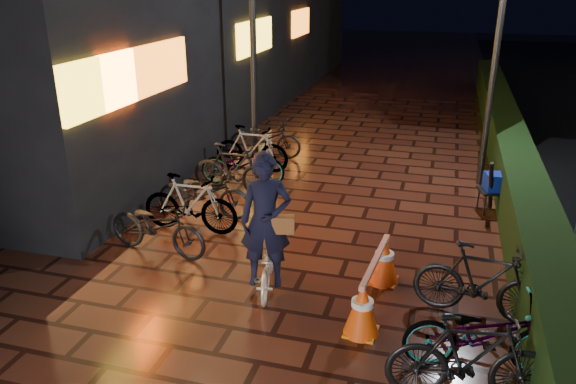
% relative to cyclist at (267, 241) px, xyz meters
% --- Properties ---
extents(ground, '(80.00, 80.00, 0.00)m').
position_rel_cyclist_xyz_m(ground, '(0.40, -0.48, -0.77)').
color(ground, '#381911').
rests_on(ground, ground).
extents(hedge, '(0.70, 20.00, 1.00)m').
position_rel_cyclist_xyz_m(hedge, '(3.70, 7.52, -0.27)').
color(hedge, black).
rests_on(hedge, ground).
extents(lamp_post_hedge, '(0.48, 0.14, 4.99)m').
position_rel_cyclist_xyz_m(lamp_post_hedge, '(3.09, 5.38, 1.98)').
color(lamp_post_hedge, black).
rests_on(lamp_post_hedge, ground).
extents(lamp_post_sf, '(0.53, 0.20, 5.57)m').
position_rel_cyclist_xyz_m(lamp_post_sf, '(-2.25, 6.05, 2.30)').
color(lamp_post_sf, black).
rests_on(lamp_post_sf, ground).
extents(cyclist, '(0.82, 1.51, 2.06)m').
position_rel_cyclist_xyz_m(cyclist, '(0.00, 0.00, 0.00)').
color(cyclist, silver).
rests_on(cyclist, ground).
extents(traffic_barrier, '(0.57, 1.81, 0.73)m').
position_rel_cyclist_xyz_m(traffic_barrier, '(1.52, -0.01, -0.40)').
color(traffic_barrier, '#E2450B').
rests_on(traffic_barrier, ground).
extents(cart_assembly, '(0.69, 0.74, 1.10)m').
position_rel_cyclist_xyz_m(cart_assembly, '(3.28, 3.83, -0.20)').
color(cart_assembly, black).
rests_on(cart_assembly, ground).
extents(parked_bikes_storefront, '(2.10, 6.14, 1.05)m').
position_rel_cyclist_xyz_m(parked_bikes_storefront, '(-1.91, 3.20, -0.27)').
color(parked_bikes_storefront, black).
rests_on(parked_bikes_storefront, ground).
extents(parked_bikes_hedge, '(2.01, 2.40, 1.05)m').
position_rel_cyclist_xyz_m(parked_bikes_hedge, '(2.84, -0.84, -0.26)').
color(parked_bikes_hedge, black).
rests_on(parked_bikes_hedge, ground).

